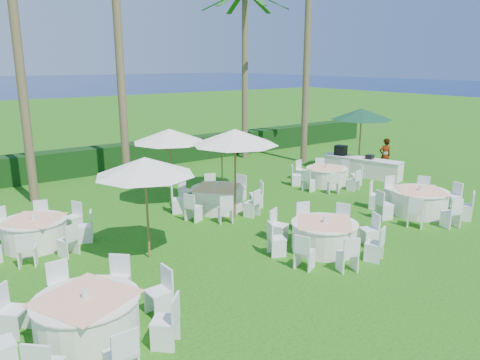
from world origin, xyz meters
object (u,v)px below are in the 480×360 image
Objects in this scene: umbrella_d at (222,139)px; staff_person at (385,156)px; banquet_table_c at (419,201)px; banquet_table_f at (326,176)px; umbrella_green at (362,114)px; buffet_table at (361,166)px; umbrella_b at (235,137)px; banquet_table_d at (35,232)px; banquet_table_e at (218,198)px; umbrella_c at (169,136)px; banquet_table_a at (87,318)px; umbrella_a at (145,166)px; banquet_table_b at (324,235)px.

umbrella_d is 1.46× the size of staff_person.
banquet_table_f is (0.26, 4.54, -0.04)m from banquet_table_c.
umbrella_green is 2.40m from buffet_table.
banquet_table_d is at bearing 168.55° from umbrella_b.
umbrella_c is (-1.00, 1.50, 2.09)m from banquet_table_e.
staff_person reaches higher than banquet_table_e.
staff_person is (15.24, -0.18, 0.40)m from banquet_table_d.
umbrella_green is at bearing -10.19° from umbrella_d.
banquet_table_f is at bearing -0.53° from banquet_table_d.
banquet_table_e is (6.29, 5.16, -0.03)m from banquet_table_a.
banquet_table_c is 1.19× the size of umbrella_c.
buffet_table is at bearing 8.81° from staff_person.
umbrella_c is at bearing 176.52° from umbrella_green.
staff_person is (0.77, -0.87, -1.89)m from umbrella_green.
banquet_table_a is 0.93× the size of buffet_table.
umbrella_green is (9.50, -0.58, 0.19)m from umbrella_c.
banquet_table_c is at bearing 68.27° from staff_person.
umbrella_d is at bearing 42.68° from banquet_table_a.
banquet_table_d is 1.03× the size of umbrella_green.
banquet_table_c reaches higher than banquet_table_d.
umbrella_green is at bearing 15.13° from umbrella_a.
banquet_table_e is 2.46m from umbrella_b.
banquet_table_c is 1.38× the size of umbrella_d.
banquet_table_c is 1.21× the size of umbrella_a.
banquet_table_e is 8.85m from umbrella_green.
umbrella_c is (4.97, 1.27, 2.10)m from banquet_table_d.
umbrella_a is (-3.74, -2.38, 2.05)m from banquet_table_e.
umbrella_c reaches higher than banquet_table_b.
umbrella_green is at bearing 6.22° from banquet_table_e.
umbrella_a is at bearing -166.94° from buffet_table.
umbrella_green reaches higher than buffet_table.
banquet_table_f is (11.83, 5.29, -0.06)m from banquet_table_a.
umbrella_d is (-3.63, 6.57, 1.61)m from banquet_table_c.
umbrella_d is at bearing 40.14° from umbrella_a.
umbrella_green is (12.24, 3.31, 0.23)m from umbrella_a.
buffet_table is at bearing -132.79° from umbrella_green.
staff_person reaches higher than banquet_table_f.
banquet_table_e is 1.14× the size of umbrella_c.
banquet_table_f is (5.53, 0.13, -0.03)m from banquet_table_e.
banquet_table_b is (6.66, 0.44, -0.03)m from banquet_table_a.
umbrella_c is at bearing 136.70° from banquet_table_c.
umbrella_d is at bearing 14.17° from banquet_table_d.
banquet_table_d is 1.12× the size of umbrella_a.
banquet_table_d is (-11.24, 4.64, -0.02)m from banquet_table_c.
banquet_table_d is 13.91m from buffet_table.
banquet_table_a is 1.16× the size of umbrella_b.
buffet_table is (-0.56, -0.60, -2.26)m from umbrella_green.
banquet_table_c is 6.87m from banquet_table_e.
banquet_table_c is at bearing -22.45° from banquet_table_d.
banquet_table_f is 1.25× the size of umbrella_d.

